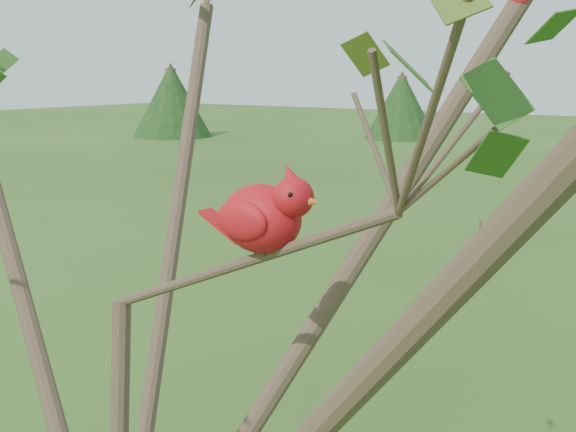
% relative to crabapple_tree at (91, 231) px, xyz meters
% --- Properties ---
extents(crabapple_tree, '(2.35, 2.05, 2.95)m').
position_rel_crabapple_tree_xyz_m(crabapple_tree, '(0.00, 0.00, 0.00)').
color(crabapple_tree, '#3D2B21').
rests_on(crabapple_tree, ground).
extents(cardinal, '(0.22, 0.11, 0.15)m').
position_rel_crabapple_tree_xyz_m(cardinal, '(0.29, 0.09, 0.04)').
color(cardinal, red).
rests_on(cardinal, ground).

